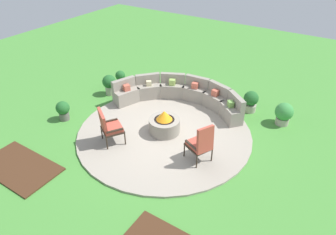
# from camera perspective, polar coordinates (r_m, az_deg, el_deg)

# --- Properties ---
(ground_plane) EXTENTS (24.00, 24.00, 0.00)m
(ground_plane) POSITION_cam_1_polar(r_m,az_deg,el_deg) (9.29, -0.67, -2.90)
(ground_plane) COLOR #478C38
(patio_circle) EXTENTS (5.17, 5.17, 0.06)m
(patio_circle) POSITION_cam_1_polar(r_m,az_deg,el_deg) (9.27, -0.67, -2.75)
(patio_circle) COLOR #9E9384
(patio_circle) RESTS_ON ground_plane
(mulch_bed_left) EXTENTS (2.13, 1.21, 0.04)m
(mulch_bed_left) POSITION_cam_1_polar(r_m,az_deg,el_deg) (8.96, -25.76, -8.23)
(mulch_bed_left) COLOR #472B19
(mulch_bed_left) RESTS_ON ground_plane
(fire_pit) EXTENTS (0.92, 0.92, 0.72)m
(fire_pit) POSITION_cam_1_polar(r_m,az_deg,el_deg) (9.09, -0.68, -1.17)
(fire_pit) COLOR gray
(fire_pit) RESTS_ON patio_circle
(curved_stone_bench) EXTENTS (4.27, 2.15, 0.84)m
(curved_stone_bench) POSITION_cam_1_polar(r_m,az_deg,el_deg) (10.50, 2.35, 4.22)
(curved_stone_bench) COLOR gray
(curved_stone_bench) RESTS_ON patio_circle
(lounge_chair_front_left) EXTENTS (0.79, 0.81, 1.10)m
(lounge_chair_front_left) POSITION_cam_1_polar(r_m,az_deg,el_deg) (8.67, -10.87, -1.54)
(lounge_chair_front_left) COLOR #2D2319
(lounge_chair_front_left) RESTS_ON patio_circle
(lounge_chair_front_right) EXTENTS (0.76, 0.73, 1.13)m
(lounge_chair_front_right) POSITION_cam_1_polar(r_m,az_deg,el_deg) (7.90, 6.12, -4.74)
(lounge_chair_front_right) COLOR #2D2319
(lounge_chair_front_right) RESTS_ON patio_circle
(potted_plant_0) EXTENTS (0.48, 0.48, 0.75)m
(potted_plant_0) POSITION_cam_1_polar(r_m,az_deg,el_deg) (11.37, -10.78, 6.16)
(potted_plant_0) COLOR #A89E8E
(potted_plant_0) RESTS_ON ground_plane
(potted_plant_1) EXTENTS (0.43, 0.43, 0.64)m
(potted_plant_1) POSITION_cam_1_polar(r_m,az_deg,el_deg) (10.27, -18.81, 1.35)
(potted_plant_1) COLOR #605B56
(potted_plant_1) RESTS_ON ground_plane
(potted_plant_2) EXTENTS (0.56, 0.56, 0.72)m
(potted_plant_2) POSITION_cam_1_polar(r_m,az_deg,el_deg) (10.14, 20.62, 0.76)
(potted_plant_2) COLOR #A89E8E
(potted_plant_2) RESTS_ON ground_plane
(potted_plant_3) EXTENTS (0.48, 0.48, 0.72)m
(potted_plant_3) POSITION_cam_1_polar(r_m,az_deg,el_deg) (10.51, 15.05, 3.02)
(potted_plant_3) COLOR #A89E8E
(potted_plant_3) RESTS_ON ground_plane
(potted_plant_4) EXTENTS (0.37, 0.37, 0.61)m
(potted_plant_4) POSITION_cam_1_polar(r_m,az_deg,el_deg) (11.95, -8.76, 7.28)
(potted_plant_4) COLOR #605B56
(potted_plant_4) RESTS_ON ground_plane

